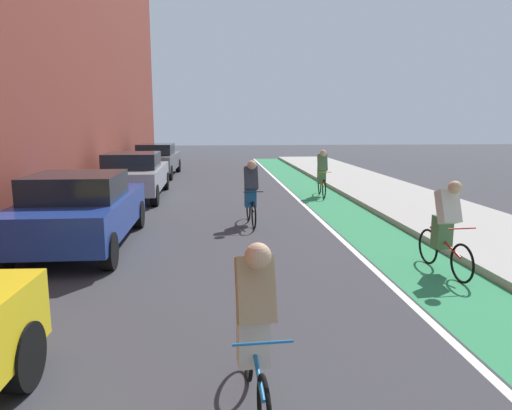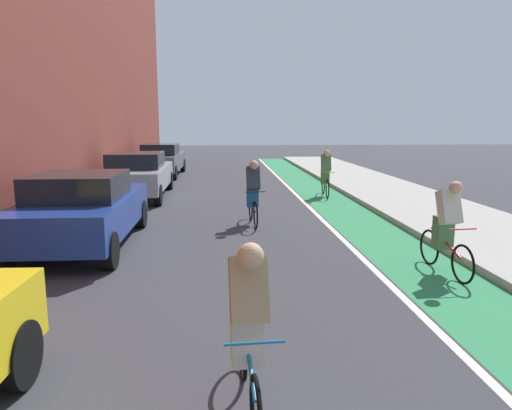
{
  "view_description": "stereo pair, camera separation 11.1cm",
  "coord_description": "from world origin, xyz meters",
  "px_view_note": "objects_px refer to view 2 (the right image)",
  "views": [
    {
      "loc": [
        -0.33,
        1.59,
        2.53
      ],
      "look_at": [
        0.36,
        9.42,
        1.15
      ],
      "focal_mm": 33.09,
      "sensor_mm": 36.0,
      "label": 1
    },
    {
      "loc": [
        -0.22,
        1.58,
        2.53
      ],
      "look_at": [
        0.36,
        9.42,
        1.15
      ],
      "focal_mm": 33.09,
      "sensor_mm": 36.0,
      "label": 2
    }
  ],
  "objects_px": {
    "parked_sedan_silver": "(138,174)",
    "cyclist_mid": "(447,227)",
    "parked_sedan_gray": "(161,159)",
    "parked_sedan_blue": "(82,209)",
    "cyclist_lead": "(248,320)",
    "cyclist_far": "(326,172)",
    "cyclist_trailing": "(253,192)"
  },
  "relations": [
    {
      "from": "parked_sedan_blue",
      "to": "cyclist_mid",
      "type": "xyz_separation_m",
      "value": [
        6.6,
        -2.26,
        0.02
      ]
    },
    {
      "from": "parked_sedan_silver",
      "to": "cyclist_far",
      "type": "bearing_deg",
      "value": -2.2
    },
    {
      "from": "parked_sedan_gray",
      "to": "parked_sedan_blue",
      "type": "bearing_deg",
      "value": -89.99
    },
    {
      "from": "cyclist_mid",
      "to": "cyclist_far",
      "type": "distance_m",
      "value": 8.5
    },
    {
      "from": "cyclist_trailing",
      "to": "cyclist_far",
      "type": "xyz_separation_m",
      "value": [
        2.8,
        4.38,
        0.04
      ]
    },
    {
      "from": "parked_sedan_blue",
      "to": "cyclist_mid",
      "type": "bearing_deg",
      "value": -18.93
    },
    {
      "from": "parked_sedan_silver",
      "to": "parked_sedan_gray",
      "type": "relative_size",
      "value": 1.0
    },
    {
      "from": "parked_sedan_blue",
      "to": "cyclist_trailing",
      "type": "relative_size",
      "value": 2.55
    },
    {
      "from": "parked_sedan_blue",
      "to": "cyclist_far",
      "type": "distance_m",
      "value": 8.95
    },
    {
      "from": "parked_sedan_gray",
      "to": "cyclist_lead",
      "type": "distance_m",
      "value": 19.14
    },
    {
      "from": "cyclist_lead",
      "to": "cyclist_mid",
      "type": "xyz_separation_m",
      "value": [
        3.53,
        3.59,
        -0.04
      ]
    },
    {
      "from": "cyclist_lead",
      "to": "cyclist_far",
      "type": "bearing_deg",
      "value": 74.46
    },
    {
      "from": "cyclist_lead",
      "to": "cyclist_mid",
      "type": "relative_size",
      "value": 0.98
    },
    {
      "from": "parked_sedan_gray",
      "to": "cyclist_trailing",
      "type": "xyz_separation_m",
      "value": [
        3.63,
        -11.19,
        0.02
      ]
    },
    {
      "from": "parked_sedan_gray",
      "to": "cyclist_lead",
      "type": "height_order",
      "value": "cyclist_lead"
    },
    {
      "from": "cyclist_mid",
      "to": "cyclist_far",
      "type": "relative_size",
      "value": 0.99
    },
    {
      "from": "cyclist_lead",
      "to": "cyclist_mid",
      "type": "height_order",
      "value": "cyclist_mid"
    },
    {
      "from": "parked_sedan_blue",
      "to": "parked_sedan_gray",
      "type": "relative_size",
      "value": 0.94
    },
    {
      "from": "parked_sedan_gray",
      "to": "cyclist_mid",
      "type": "xyz_separation_m",
      "value": [
        6.6,
        -15.31,
        0.02
      ]
    },
    {
      "from": "cyclist_lead",
      "to": "cyclist_trailing",
      "type": "bearing_deg",
      "value": 85.83
    },
    {
      "from": "cyclist_trailing",
      "to": "parked_sedan_gray",
      "type": "bearing_deg",
      "value": 107.96
    },
    {
      "from": "parked_sedan_blue",
      "to": "parked_sedan_silver",
      "type": "bearing_deg",
      "value": 90.0
    },
    {
      "from": "cyclist_trailing",
      "to": "parked_sedan_silver",
      "type": "bearing_deg",
      "value": 128.06
    },
    {
      "from": "parked_sedan_silver",
      "to": "cyclist_lead",
      "type": "xyz_separation_m",
      "value": [
        3.06,
        -12.33,
        0.05
      ]
    },
    {
      "from": "parked_sedan_silver",
      "to": "cyclist_lead",
      "type": "bearing_deg",
      "value": -76.05
    },
    {
      "from": "parked_sedan_silver",
      "to": "cyclist_lead",
      "type": "height_order",
      "value": "cyclist_lead"
    },
    {
      "from": "cyclist_lead",
      "to": "parked_sedan_gray",
      "type": "bearing_deg",
      "value": 99.21
    },
    {
      "from": "parked_sedan_blue",
      "to": "cyclist_far",
      "type": "bearing_deg",
      "value": 44.16
    },
    {
      "from": "cyclist_trailing",
      "to": "cyclist_far",
      "type": "height_order",
      "value": "cyclist_trailing"
    },
    {
      "from": "cyclist_lead",
      "to": "cyclist_far",
      "type": "distance_m",
      "value": 12.55
    },
    {
      "from": "parked_sedan_silver",
      "to": "cyclist_mid",
      "type": "height_order",
      "value": "cyclist_mid"
    },
    {
      "from": "cyclist_mid",
      "to": "parked_sedan_gray",
      "type": "bearing_deg",
      "value": 113.32
    }
  ]
}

